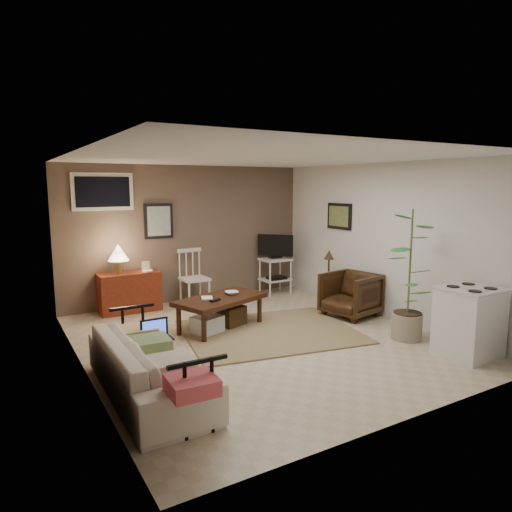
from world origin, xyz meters
TOP-DOWN VIEW (x-y plane):
  - floor at (0.00, 0.00)m, footprint 5.00×5.00m
  - art_back at (-0.55, 2.48)m, footprint 0.50×0.03m
  - art_right at (2.23, 1.05)m, footprint 0.03×0.60m
  - window at (-1.45, 2.48)m, footprint 0.96×0.03m
  - rug at (0.25, 0.16)m, footprint 2.64×2.27m
  - coffee_table at (-0.28, 0.66)m, footprint 1.46×1.08m
  - sofa at (-1.80, -0.85)m, footprint 0.58×1.97m
  - sofa_pillows at (-1.75, -1.08)m, footprint 0.38×1.87m
  - sofa_end_rails at (-1.69, -0.85)m, footprint 0.53×1.97m
  - laptop at (-1.61, -0.51)m, footprint 0.30×0.22m
  - red_console at (-1.17, 2.26)m, footprint 0.97×0.43m
  - spindle_chair at (-0.06, 2.14)m, footprint 0.45×0.45m
  - tv_stand at (1.60, 2.11)m, footprint 0.53×0.52m
  - side_table at (1.96, 0.99)m, footprint 0.35×0.35m
  - armchair at (1.78, 0.22)m, footprint 0.82×0.86m
  - potted_plant at (1.69, -1.00)m, footprint 0.44×0.44m
  - stove at (1.85, -1.79)m, footprint 0.65×0.61m
  - bowl at (-0.06, 0.72)m, footprint 0.20×0.08m
  - book_table at (-0.55, 0.72)m, footprint 0.15×0.07m
  - book_console at (-0.93, 2.23)m, footprint 0.17×0.07m

SIDE VIEW (x-z plane):
  - floor at x=0.00m, z-range 0.00..0.00m
  - rug at x=0.25m, z-range 0.00..0.02m
  - coffee_table at x=-0.28m, z-range 0.03..0.53m
  - sofa_end_rails at x=-1.69m, z-range 0.00..0.66m
  - armchair at x=1.78m, z-range 0.00..0.77m
  - sofa at x=-1.80m, z-range 0.00..0.77m
  - red_console at x=-1.17m, z-range -0.17..0.95m
  - stove at x=1.85m, z-range 0.00..0.85m
  - spindle_chair at x=-0.06m, z-range -0.03..0.93m
  - sofa_pillows at x=-1.75m, z-range 0.41..0.54m
  - laptop at x=-1.61m, z-range 0.40..0.60m
  - bowl at x=-0.06m, z-range 0.47..0.67m
  - book_table at x=-0.55m, z-range 0.47..0.68m
  - side_table at x=1.96m, z-range 0.11..1.06m
  - tv_stand at x=1.60m, z-range 0.03..1.17m
  - book_console at x=-0.93m, z-range 0.65..0.87m
  - potted_plant at x=1.69m, z-range 0.06..1.83m
  - art_back at x=-0.55m, z-range 1.15..1.75m
  - art_right at x=2.23m, z-range 1.29..1.75m
  - window at x=-1.45m, z-range 1.65..2.25m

